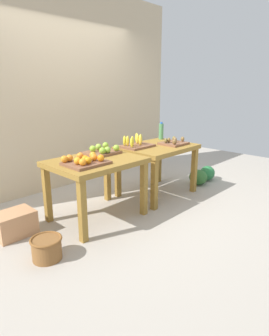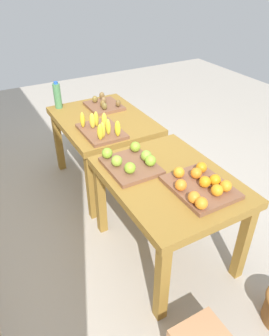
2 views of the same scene
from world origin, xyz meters
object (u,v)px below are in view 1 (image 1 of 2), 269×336
water_bottle (161,131)px  cardboard_produce_box (15,224)px  display_table_left (96,168)px  banana_crate (136,144)px  watermelon_pile (203,175)px  orange_bin (85,161)px  wicker_basket (47,248)px  kiwi_bin (174,143)px  apple_bin (102,151)px  display_table_right (157,153)px

water_bottle → cardboard_produce_box: water_bottle is taller
display_table_left → banana_crate: bearing=9.8°
watermelon_pile → cardboard_produce_box: bearing=170.0°
orange_bin → wicker_basket: bearing=-158.9°
wicker_basket → water_bottle: bearing=14.6°
orange_bin → watermelon_pile: bearing=-3.2°
display_table_left → banana_crate: 0.85m
banana_crate → watermelon_pile: banana_crate is taller
kiwi_bin → water_bottle: 0.47m
display_table_left → wicker_basket: size_ratio=3.55×
wicker_basket → cardboard_produce_box: size_ratio=0.73×
water_bottle → cardboard_produce_box: (-2.44, 0.01, -0.72)m
apple_bin → watermelon_pile: bearing=-12.1°
cardboard_produce_box → water_bottle: bearing=-0.3°
display_table_left → display_table_right: (1.12, 0.00, 0.00)m
display_table_left → kiwi_bin: (1.34, -0.12, 0.13)m
orange_bin → wicker_basket: 0.97m
water_bottle → wicker_basket: water_bottle is taller
display_table_left → cardboard_produce_box: 1.06m
banana_crate → kiwi_bin: bearing=-26.9°
apple_bin → wicker_basket: (-1.13, -0.52, -0.65)m
display_table_left → banana_crate: banana_crate is taller
kiwi_bin → watermelon_pile: kiwi_bin is taller
display_table_right → kiwi_bin: 0.29m
kiwi_bin → watermelon_pile: 0.96m
display_table_left → banana_crate: (0.83, 0.14, 0.15)m
banana_crate → wicker_basket: (-1.71, -0.49, -0.66)m
cardboard_produce_box → watermelon_pile: bearing=-10.0°
banana_crate → kiwi_bin: 0.58m
banana_crate → wicker_basket: 1.90m
display_table_left → display_table_right: size_ratio=1.00×
apple_bin → cardboard_produce_box: 1.31m
banana_crate → watermelon_pile: bearing=-16.5°
display_table_right → wicker_basket: bearing=-170.1°
apple_bin → water_bottle: 1.32m
display_table_left → water_bottle: 1.60m
display_table_left → orange_bin: size_ratio=2.34×
banana_crate → display_table_left: bearing=-170.2°
apple_bin → watermelon_pile: apple_bin is taller
water_bottle → wicker_basket: 2.63m
water_bottle → display_table_right: bearing=-146.8°
display_table_left → display_table_right: same height
kiwi_bin → display_table_left: bearing=175.0°
display_table_right → banana_crate: (-0.29, 0.14, 0.15)m
orange_bin → banana_crate: bearing=12.8°
apple_bin → kiwi_bin: size_ratio=1.15×
water_bottle → watermelon_pile: 1.02m
orange_bin → kiwi_bin: size_ratio=1.23×
water_bottle → watermelon_pile: (0.50, -0.51, -0.73)m
display_table_left → apple_bin: bearing=34.3°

